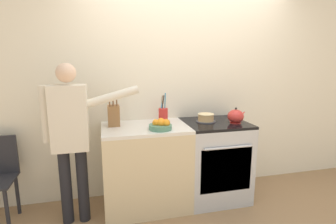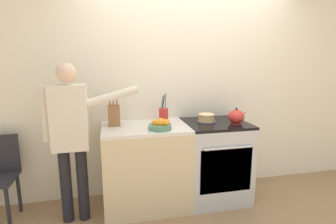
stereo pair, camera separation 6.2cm
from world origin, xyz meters
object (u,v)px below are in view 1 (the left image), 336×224
Objects in this scene: layer_cake at (206,118)px; person_baker at (71,131)px; tea_kettle at (236,116)px; knife_block at (114,115)px; stove_range at (214,160)px; fruit_bowl at (161,125)px; utensil_crock at (163,115)px.

person_baker reaches higher than layer_cake.
tea_kettle is 0.71× the size of knife_block.
knife_block is 0.48m from person_baker.
layer_cake is (-0.10, 0.04, 0.50)m from stove_range.
fruit_bowl reaches higher than layer_cake.
fruit_bowl is 0.15× the size of person_baker.
utensil_crock reaches higher than tea_kettle.
tea_kettle is 0.82m from utensil_crock.
utensil_crock is 0.33m from fruit_bowl.
stove_range is at bearing -13.91° from utensil_crock.
stove_range is 0.58m from tea_kettle.
fruit_bowl is (-0.10, -0.31, -0.04)m from utensil_crock.
utensil_crock is 0.21× the size of person_baker.
knife_block is 0.20× the size of person_baker.
utensil_crock is (-0.78, 0.24, 0.01)m from tea_kettle.
stove_range is 0.58× the size of person_baker.
stove_range is 2.75× the size of utensil_crock.
knife_block reaches higher than stove_range.
person_baker is at bearing -175.43° from stove_range.
layer_cake is 1.04m from knife_block.
utensil_crock is at bearing 162.83° from tea_kettle.
tea_kettle is at bearing -25.98° from stove_range.
utensil_crock reaches higher than stove_range.
layer_cake is 0.71× the size of knife_block.
person_baker reaches higher than utensil_crock.
stove_range is 4.12× the size of layer_cake.
tea_kettle reaches higher than layer_cake.
knife_block is (-1.14, 0.11, 0.57)m from stove_range.
person_baker is at bearing -150.49° from knife_block.
tea_kettle is 0.14× the size of person_baker.
tea_kettle is at bearing 4.57° from fruit_bowl.
utensil_crock is 1.42× the size of fruit_bowl.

